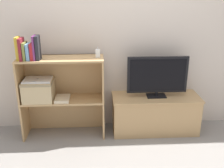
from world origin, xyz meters
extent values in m
plane|color=gray|center=(0.00, 0.00, 0.00)|extent=(16.00, 16.00, 0.00)
cube|color=beige|center=(0.00, 0.41, 1.20)|extent=(10.00, 0.05, 2.40)
cube|color=tan|center=(0.52, 0.19, 0.21)|extent=(1.00, 0.38, 0.43)
cube|color=tan|center=(0.52, 0.19, 0.44)|extent=(1.02, 0.40, 0.02)
cube|color=black|center=(0.52, 0.19, 0.46)|extent=(0.22, 0.14, 0.02)
cylinder|color=black|center=(0.52, 0.19, 0.48)|extent=(0.04, 0.04, 0.04)
cube|color=black|center=(0.52, 0.19, 0.72)|extent=(0.69, 0.03, 0.42)
cube|color=black|center=(0.52, 0.17, 0.72)|extent=(0.64, 0.00, 0.37)
cube|color=tan|center=(-1.01, 0.16, 0.23)|extent=(0.02, 0.33, 0.46)
cube|color=tan|center=(-0.10, 0.16, 0.23)|extent=(0.02, 0.33, 0.46)
cube|color=tan|center=(-0.56, 0.32, 0.23)|extent=(0.89, 0.02, 0.46)
cube|color=tan|center=(-0.56, 0.16, 0.45)|extent=(0.89, 0.33, 0.02)
cube|color=tan|center=(-1.01, 0.16, 0.70)|extent=(0.02, 0.33, 0.48)
cube|color=tan|center=(-0.10, 0.16, 0.70)|extent=(0.02, 0.33, 0.48)
cube|color=tan|center=(-0.56, 0.32, 0.70)|extent=(0.89, 0.02, 0.48)
cube|color=tan|center=(-0.56, 0.16, 0.93)|extent=(0.89, 0.33, 0.02)
cube|color=gold|center=(-0.98, 0.10, 1.06)|extent=(0.03, 0.12, 0.24)
cube|color=maroon|center=(-0.94, 0.10, 1.05)|extent=(0.03, 0.16, 0.23)
cube|color=olive|center=(-0.91, 0.10, 1.03)|extent=(0.02, 0.15, 0.19)
cube|color=#709ECC|center=(-0.87, 0.10, 1.02)|extent=(0.03, 0.14, 0.17)
cube|color=#B22328|center=(-0.83, 0.10, 1.02)|extent=(0.03, 0.12, 0.17)
cube|color=#6B2D66|center=(-0.81, 0.10, 1.06)|extent=(0.02, 0.15, 0.25)
cube|color=#232328|center=(-0.77, 0.10, 1.06)|extent=(0.04, 0.13, 0.25)
cube|color=white|center=(-0.15, 0.16, 0.98)|extent=(0.05, 0.03, 0.09)
cylinder|color=silver|center=(-0.15, 0.16, 1.04)|extent=(0.01, 0.01, 0.03)
cube|color=tan|center=(-0.82, 0.15, 0.57)|extent=(0.32, 0.29, 0.23)
cube|color=#917E5B|center=(-0.82, 0.15, 0.67)|extent=(0.33, 0.30, 0.02)
cube|color=white|center=(-0.82, 0.15, 0.70)|extent=(0.30, 0.22, 0.02)
cylinder|color=#99999E|center=(-0.82, 0.15, 0.71)|extent=(0.02, 0.02, 0.00)
cube|color=beige|center=(-0.56, 0.12, 0.48)|extent=(0.16, 0.22, 0.03)
camera|label=1|loc=(-0.15, -2.61, 1.65)|focal=42.00mm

